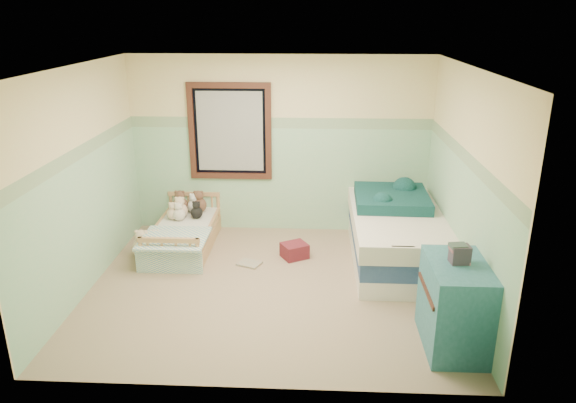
{
  "coord_description": "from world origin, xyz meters",
  "views": [
    {
      "loc": [
        0.48,
        -5.57,
        3.03
      ],
      "look_at": [
        0.18,
        0.35,
        0.93
      ],
      "focal_mm": 33.51,
      "sensor_mm": 36.0,
      "label": 1
    }
  ],
  "objects_px": {
    "plush_floor_cream": "(156,246)",
    "twin_bed_frame": "(395,251)",
    "dresser": "(455,305)",
    "toddler_bed_frame": "(184,240)",
    "floor_book": "(249,263)",
    "red_pillow": "(295,251)",
    "plush_floor_tan": "(143,248)"
  },
  "relations": [
    {
      "from": "plush_floor_tan",
      "to": "red_pillow",
      "type": "distance_m",
      "value": 1.98
    },
    {
      "from": "plush_floor_cream",
      "to": "floor_book",
      "type": "bearing_deg",
      "value": -10.45
    },
    {
      "from": "toddler_bed_frame",
      "to": "red_pillow",
      "type": "relative_size",
      "value": 4.95
    },
    {
      "from": "toddler_bed_frame",
      "to": "floor_book",
      "type": "xyz_separation_m",
      "value": [
        0.95,
        -0.49,
        -0.09
      ]
    },
    {
      "from": "plush_floor_cream",
      "to": "dresser",
      "type": "height_order",
      "value": "dresser"
    },
    {
      "from": "toddler_bed_frame",
      "to": "plush_floor_tan",
      "type": "relative_size",
      "value": 5.85
    },
    {
      "from": "plush_floor_cream",
      "to": "red_pillow",
      "type": "height_order",
      "value": "plush_floor_cream"
    },
    {
      "from": "plush_floor_tan",
      "to": "red_pillow",
      "type": "height_order",
      "value": "plush_floor_tan"
    },
    {
      "from": "toddler_bed_frame",
      "to": "floor_book",
      "type": "distance_m",
      "value": 1.07
    },
    {
      "from": "twin_bed_frame",
      "to": "plush_floor_tan",
      "type": "bearing_deg",
      "value": -177.88
    },
    {
      "from": "dresser",
      "to": "floor_book",
      "type": "relative_size",
      "value": 3.08
    },
    {
      "from": "plush_floor_cream",
      "to": "twin_bed_frame",
      "type": "relative_size",
      "value": 0.11
    },
    {
      "from": "twin_bed_frame",
      "to": "red_pillow",
      "type": "relative_size",
      "value": 7.14
    },
    {
      "from": "dresser",
      "to": "plush_floor_cream",
      "type": "bearing_deg",
      "value": 151.29
    },
    {
      "from": "red_pillow",
      "to": "toddler_bed_frame",
      "type": "bearing_deg",
      "value": 170.61
    },
    {
      "from": "twin_bed_frame",
      "to": "red_pillow",
      "type": "bearing_deg",
      "value": -179.23
    },
    {
      "from": "plush_floor_tan",
      "to": "floor_book",
      "type": "height_order",
      "value": "plush_floor_tan"
    },
    {
      "from": "toddler_bed_frame",
      "to": "plush_floor_tan",
      "type": "height_order",
      "value": "plush_floor_tan"
    },
    {
      "from": "plush_floor_cream",
      "to": "twin_bed_frame",
      "type": "bearing_deg",
      "value": 0.43
    },
    {
      "from": "plush_floor_tan",
      "to": "dresser",
      "type": "xyz_separation_m",
      "value": [
        3.55,
        -1.77,
        0.3
      ]
    },
    {
      "from": "red_pillow",
      "to": "floor_book",
      "type": "xyz_separation_m",
      "value": [
        -0.56,
        -0.24,
        -0.08
      ]
    },
    {
      "from": "toddler_bed_frame",
      "to": "plush_floor_cream",
      "type": "distance_m",
      "value": 0.41
    },
    {
      "from": "plush_floor_cream",
      "to": "twin_bed_frame",
      "type": "xyz_separation_m",
      "value": [
        3.13,
        0.02,
        -0.01
      ]
    },
    {
      "from": "toddler_bed_frame",
      "to": "dresser",
      "type": "height_order",
      "value": "dresser"
    },
    {
      "from": "plush_floor_tan",
      "to": "toddler_bed_frame",
      "type": "bearing_deg",
      "value": 37.47
    },
    {
      "from": "red_pillow",
      "to": "floor_book",
      "type": "distance_m",
      "value": 0.62
    },
    {
      "from": "plush_floor_cream",
      "to": "dresser",
      "type": "relative_size",
      "value": 0.28
    },
    {
      "from": "plush_floor_tan",
      "to": "twin_bed_frame",
      "type": "height_order",
      "value": "plush_floor_tan"
    },
    {
      "from": "toddler_bed_frame",
      "to": "plush_floor_cream",
      "type": "relative_size",
      "value": 6.37
    },
    {
      "from": "floor_book",
      "to": "toddler_bed_frame",
      "type": "bearing_deg",
      "value": 176.28
    },
    {
      "from": "twin_bed_frame",
      "to": "floor_book",
      "type": "xyz_separation_m",
      "value": [
        -1.87,
        -0.26,
        -0.1
      ]
    },
    {
      "from": "twin_bed_frame",
      "to": "dresser",
      "type": "distance_m",
      "value": 1.94
    }
  ]
}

